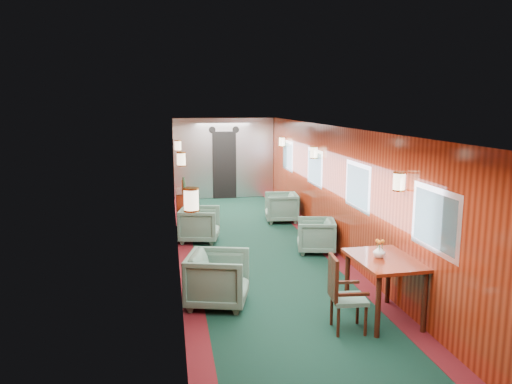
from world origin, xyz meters
TOP-DOWN VIEW (x-y plane):
  - room at (0.00, 0.00)m, footprint 12.00×12.10m
  - bulkhead at (0.00, 5.91)m, footprint 2.98×0.17m
  - windows_right at (1.49, 0.25)m, footprint 0.02×8.60m
  - wall_sconces at (0.00, 0.57)m, footprint 2.97×7.97m
  - dining_table at (1.11, -2.99)m, footprint 0.83×1.15m
  - side_chair at (0.45, -3.23)m, footprint 0.47×0.49m
  - credenza at (-1.34, 2.07)m, footprint 0.33×1.05m
  - flower_vase at (1.05, -2.95)m, footprint 0.18×0.18m
  - armchair_left_near at (-0.99, -2.14)m, footprint 1.03×1.01m
  - armchair_left_far at (-1.04, 1.21)m, footprint 0.93×0.91m
  - armchair_right_near at (1.11, 0.07)m, footprint 0.85×0.84m
  - armchair_right_far at (1.01, 2.63)m, footprint 0.84×0.82m

SIDE VIEW (x-z plane):
  - armchair_right_near at x=1.11m, z-range 0.00..0.65m
  - armchair_right_far at x=1.01m, z-range 0.00..0.70m
  - armchair_left_far at x=-1.04m, z-range 0.00..0.71m
  - armchair_left_near at x=-0.99m, z-range 0.00..0.76m
  - credenza at x=-1.34m, z-range -0.13..1.09m
  - side_chair at x=0.45m, z-range 0.04..1.01m
  - dining_table at x=1.11m, z-range 0.28..1.12m
  - flower_vase at x=1.05m, z-range 0.84..1.00m
  - bulkhead at x=0.00m, z-range -0.01..2.38m
  - windows_right at x=1.49m, z-range 1.05..1.85m
  - room at x=0.00m, z-range 0.43..2.83m
  - wall_sconces at x=0.00m, z-range 1.66..1.91m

